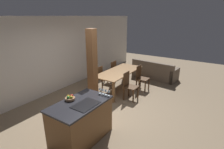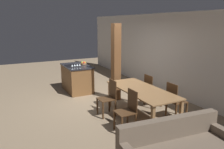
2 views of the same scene
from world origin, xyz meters
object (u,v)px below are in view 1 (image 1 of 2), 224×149
Objects in this scene: kitchen_island at (81,121)px; timber_post at (92,69)px; dining_chair_near_right at (141,77)px; wine_glass_end at (100,89)px; couch at (154,72)px; wine_glass_near at (109,91)px; wine_glass_middle at (106,90)px; dining_chair_far_right at (111,71)px; dining_table at (119,73)px; dining_chair_near_left at (129,85)px; dining_chair_far_left at (97,78)px; wine_glass_far at (103,89)px; fruit_bowl at (70,98)px.

timber_post is (1.42, 0.81, 0.72)m from kitchen_island.
dining_chair_near_right is at bearing -20.73° from timber_post.
wine_glass_end is 4.39m from couch.
wine_glass_near is at bearing -171.57° from dining_chair_near_right.
wine_glass_middle reaches higher than dining_chair_far_right.
wine_glass_end reaches higher than dining_table.
wine_glass_near is 1.00× the size of wine_glass_end.
dining_chair_near_left is (1.80, 0.33, -0.56)m from wine_glass_middle.
wine_glass_near is 0.07× the size of timber_post.
dining_chair_far_right is at bearing -180.00° from dining_chair_far_left.
dining_chair_near_left and dining_chair_near_right have the same top height.
wine_glass_middle is (0.00, 0.08, 0.00)m from wine_glass_near.
kitchen_island is 0.64× the size of dining_table.
wine_glass_far reaches higher than dining_chair_near_left.
couch is at bearing 1.35° from kitchen_island.
kitchen_island is 8.66× the size of wine_glass_middle.
timber_post is at bearing 50.52° from wine_glass_far.
kitchen_island is 0.58× the size of timber_post.
dining_table is at bearing 125.19° from dining_chair_near_right.
fruit_bowl is 1.56m from timber_post.
wine_glass_middle and wine_glass_end have the same top height.
dining_chair_far_left is at bearing 125.19° from dining_chair_near_right.
timber_post is (0.81, 1.07, 0.13)m from wine_glass_middle.
dining_chair_near_right is at bearing -54.81° from dining_table.
wine_glass_middle is 1.91m from dining_chair_near_left.
wine_glass_end is (0.00, 0.08, 0.00)m from wine_glass_far.
dining_chair_near_right is (0.48, -0.68, -0.17)m from dining_table.
dining_chair_near_left is (1.80, 0.41, -0.56)m from wine_glass_near.
wine_glass_middle is 1.00× the size of wine_glass_end.
kitchen_island is 2.42m from dining_chair_near_left.
wine_glass_near is 0.17× the size of dining_chair_near_right.
fruit_bowl is at bearing -170.57° from dining_table.
wine_glass_near is 1.93m from dining_chair_near_left.
wine_glass_middle is 2.84m from dining_chair_near_right.
dining_chair_near_right is 0.40× the size of timber_post.
dining_chair_near_right and dining_chair_far_left have the same top height.
fruit_bowl is 0.09× the size of timber_post.
fruit_bowl is 1.39× the size of wine_glass_end.
wine_glass_far is at bearing -90.00° from wine_glass_end.
wine_glass_middle is at bearing -156.18° from dining_table.
dining_chair_far_left is at bearing 125.19° from dining_table.
kitchen_island is at bearing 151.26° from wine_glass_near.
dining_chair_near_right is 0.46× the size of couch.
wine_glass_end is at bearing -132.02° from timber_post.
timber_post is (-1.47, 0.06, 0.52)m from dining_table.
wine_glass_middle reaches higher than dining_chair_near_right.
wine_glass_far reaches higher than dining_chair_far_right.
fruit_bowl is at bearing 176.68° from dining_chair_near_right.
fruit_bowl is 5.00m from couch.
wine_glass_far is (0.00, 0.17, 0.00)m from wine_glass_near.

